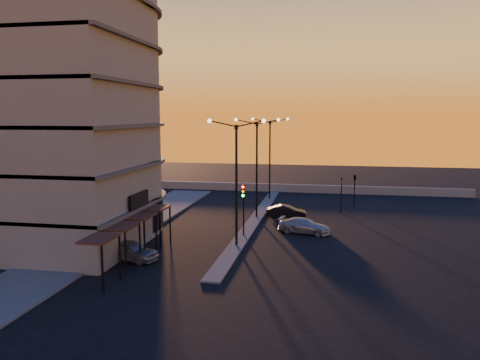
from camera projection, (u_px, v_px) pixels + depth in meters
name	position (u px, v px, depth m)	size (l,w,h in m)	color
ground	(236.00, 246.00, 35.08)	(120.00, 120.00, 0.00)	black
sidewalk_west	(128.00, 227.00, 40.89)	(5.00, 40.00, 0.12)	#4D4D4B
median	(257.00, 217.00, 44.80)	(1.20, 36.00, 0.12)	#4D4D4B
parapet	(291.00, 188.00, 59.95)	(44.00, 0.50, 1.00)	slate
building	(59.00, 87.00, 36.04)	(14.35, 17.08, 25.00)	slate
streetlamp_near	(236.00, 172.00, 34.31)	(4.32, 0.32, 9.51)	black
streetlamp_mid	(257.00, 160.00, 44.05)	(4.32, 0.32, 9.51)	black
streetlamp_far	(270.00, 152.00, 53.78)	(4.32, 0.32, 9.51)	black
traffic_light_main	(243.00, 202.00, 37.48)	(0.28, 0.44, 4.25)	black
signal_east_a	(341.00, 194.00, 46.98)	(0.13, 0.16, 3.60)	black
signal_east_b	(355.00, 178.00, 50.44)	(0.42, 1.99, 3.60)	black
car_hatchback	(129.00, 250.00, 31.61)	(1.66, 4.12, 1.41)	gray
car_sedan	(286.00, 212.00, 44.58)	(1.33, 3.80, 1.25)	black
car_wagon	(304.00, 226.00, 38.95)	(1.74, 4.29, 1.24)	#A8ABB0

